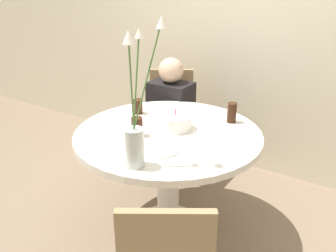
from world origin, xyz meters
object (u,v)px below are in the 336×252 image
Objects in this scene: person_boy at (171,123)px; side_plate at (161,150)px; birthday_cake at (175,122)px; drink_glass_0 at (232,113)px; flower_vase at (136,129)px; drink_glass_1 at (138,106)px; drink_glass_2 at (137,127)px; chair_far_back at (171,116)px.

side_plate is at bearing -60.30° from person_boy.
person_boy reaches higher than birthday_cake.
person_boy is at bearing 156.99° from drink_glass_0.
flower_vase is 7.33× the size of drink_glass_1.
person_boy is (-0.66, 0.28, -0.32)m from drink_glass_0.
side_plate is at bearing -72.06° from birthday_cake.
side_plate is 0.63m from drink_glass_0.
side_plate is 1.48× the size of drink_glass_0.
person_boy is (-0.50, 1.10, -0.46)m from flower_vase.
drink_glass_1 is at bearing 126.84° from flower_vase.
drink_glass_1 reaches higher than side_plate.
drink_glass_0 is at bearing 78.80° from flower_vase.
person_boy is (-0.04, 0.49, -0.31)m from drink_glass_1.
flower_vase is 0.72× the size of person_boy.
flower_vase is 0.78m from drink_glass_1.
flower_vase is at bearing -101.20° from drink_glass_0.
drink_glass_0 is at bearing 75.80° from side_plate.
drink_glass_0 is (0.25, 0.30, 0.02)m from birthday_cake.
drink_glass_0 is 0.13× the size of person_boy.
drink_glass_0 is 1.31× the size of drink_glass_1.
drink_glass_1 is 0.88× the size of drink_glass_2.
drink_glass_2 reaches higher than drink_glass_1.
drink_glass_1 is at bearing 166.13° from birthday_cake.
person_boy is (-0.26, 0.80, -0.31)m from drink_glass_2.
person_boy reaches higher than side_plate.
birthday_cake reaches higher than drink_glass_2.
drink_glass_1 is (-0.47, 0.40, 0.05)m from side_plate.
birthday_cake is at bearing -54.97° from person_boy.
drink_glass_2 is 0.11× the size of person_boy.
flower_vase reaches higher than drink_glass_2.
chair_far_back reaches higher than side_plate.
drink_glass_2 is (-0.14, -0.22, 0.01)m from birthday_cake.
drink_glass_1 is at bearing 126.41° from drink_glass_2.
drink_glass_2 is at bearing 127.26° from flower_vase.
drink_glass_1 is (-0.46, 0.61, -0.16)m from flower_vase.
drink_glass_2 is at bearing -123.48° from birthday_cake.
chair_far_back reaches higher than drink_glass_1.
drink_glass_0 is (0.16, 0.82, -0.14)m from flower_vase.
birthday_cake is 1.04× the size of side_plate.
birthday_cake is at bearing 56.52° from drink_glass_2.
birthday_cake is 0.33m from side_plate.
drink_glass_1 is at bearing 139.59° from side_plate.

